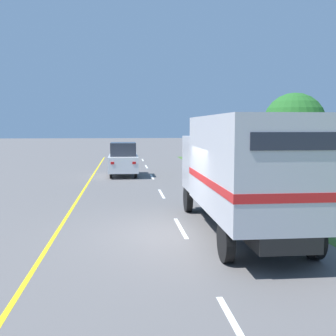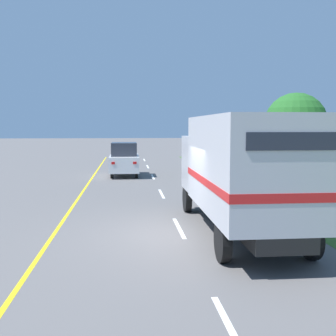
% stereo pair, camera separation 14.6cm
% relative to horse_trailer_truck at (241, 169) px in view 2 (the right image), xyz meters
% --- Properties ---
extents(ground_plane, '(200.00, 200.00, 0.00)m').
position_rel_horse_trailer_truck_xyz_m(ground_plane, '(-1.66, 0.25, -1.91)').
color(ground_plane, '#5B5959').
extents(edge_line_yellow, '(0.12, 47.78, 0.01)m').
position_rel_horse_trailer_truck_xyz_m(edge_line_yellow, '(-5.36, 7.28, -1.91)').
color(edge_line_yellow, yellow).
rests_on(edge_line_yellow, ground).
extents(centre_dash_nearest, '(0.12, 2.60, 0.01)m').
position_rel_horse_trailer_truck_xyz_m(centre_dash_nearest, '(-1.66, -5.61, -1.91)').
color(centre_dash_nearest, white).
rests_on(centre_dash_nearest, ground).
extents(centre_dash_near, '(0.12, 2.60, 0.01)m').
position_rel_horse_trailer_truck_xyz_m(centre_dash_near, '(-1.66, 0.99, -1.91)').
color(centre_dash_near, white).
rests_on(centre_dash_near, ground).
extents(centre_dash_mid_a, '(0.12, 2.60, 0.01)m').
position_rel_horse_trailer_truck_xyz_m(centre_dash_mid_a, '(-1.66, 7.59, -1.91)').
color(centre_dash_mid_a, white).
rests_on(centre_dash_mid_a, ground).
extents(centre_dash_mid_b, '(0.12, 2.60, 0.01)m').
position_rel_horse_trailer_truck_xyz_m(centre_dash_mid_b, '(-1.66, 14.19, -1.91)').
color(centre_dash_mid_b, white).
rests_on(centre_dash_mid_b, ground).
extents(centre_dash_far, '(0.12, 2.60, 0.01)m').
position_rel_horse_trailer_truck_xyz_m(centre_dash_far, '(-1.66, 20.79, -1.91)').
color(centre_dash_far, white).
rests_on(centre_dash_far, ground).
extents(centre_dash_farthest, '(0.12, 2.60, 0.01)m').
position_rel_horse_trailer_truck_xyz_m(centre_dash_farthest, '(-1.66, 27.39, -1.91)').
color(centre_dash_farthest, white).
rests_on(centre_dash_farthest, ground).
extents(horse_trailer_truck, '(2.47, 7.77, 3.39)m').
position_rel_horse_trailer_truck_xyz_m(horse_trailer_truck, '(0.00, 0.00, 0.00)').
color(horse_trailer_truck, black).
rests_on(horse_trailer_truck, ground).
extents(lead_car_white, '(1.80, 3.85, 2.10)m').
position_rel_horse_trailer_truck_xyz_m(lead_car_white, '(-3.42, 14.84, -0.87)').
color(lead_car_white, black).
rests_on(lead_car_white, ground).
extents(highway_sign, '(1.98, 0.09, 3.06)m').
position_rel_horse_trailer_truck_xyz_m(highway_sign, '(5.09, 5.25, 0.08)').
color(highway_sign, '#9E9EA3').
rests_on(highway_sign, ground).
extents(roadside_tree_mid, '(4.18, 4.18, 5.37)m').
position_rel_horse_trailer_truck_xyz_m(roadside_tree_mid, '(8.11, 15.94, 1.36)').
color(roadside_tree_mid, brown).
rests_on(roadside_tree_mid, ground).
extents(delineator_post, '(0.08, 0.08, 0.95)m').
position_rel_horse_trailer_truck_xyz_m(delineator_post, '(2.81, 1.47, -1.41)').
color(delineator_post, white).
rests_on(delineator_post, ground).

